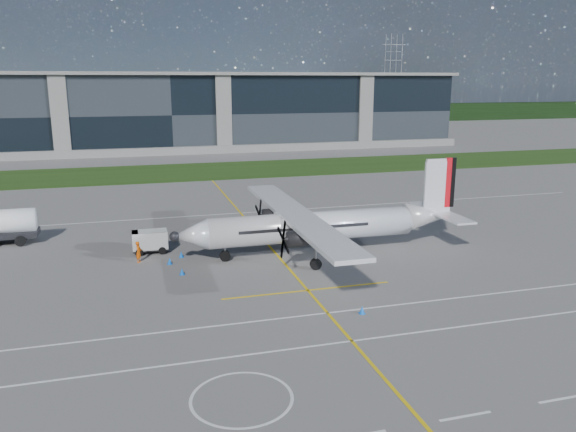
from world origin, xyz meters
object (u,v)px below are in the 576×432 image
safety_cone_fwd (170,261)px  pylon_east (393,77)px  baggage_tug (150,242)px  safety_cone_portwing (362,310)px  safety_cone_stbdwing (262,217)px  ground_crew_person (138,250)px  safety_cone_nose_stbd (181,254)px  safety_cone_nose_port (182,271)px  turboprop_aircraft (322,209)px

safety_cone_fwd → pylon_east: bearing=58.4°
baggage_tug → safety_cone_portwing: size_ratio=6.13×
baggage_tug → safety_cone_fwd: baggage_tug is taller
safety_cone_stbdwing → safety_cone_fwd: 15.97m
ground_crew_person → safety_cone_nose_stbd: bearing=-63.7°
pylon_east → safety_cone_nose_stbd: size_ratio=60.00×
baggage_tug → safety_cone_nose_stbd: baggage_tug is taller
pylon_east → safety_cone_nose_port: 175.89m
safety_cone_portwing → baggage_tug: bearing=125.9°
safety_cone_nose_port → safety_cone_nose_stbd: bearing=85.3°
turboprop_aircraft → safety_cone_fwd: bearing=177.9°
turboprop_aircraft → safety_cone_nose_stbd: turboprop_aircraft is taller
ground_crew_person → safety_cone_nose_port: 4.99m
safety_cone_stbdwing → baggage_tug: bearing=-143.8°
pylon_east → safety_cone_portwing: (-79.97, -160.65, -14.75)m
safety_cone_nose_port → safety_cone_stbdwing: (9.64, 14.90, 0.00)m
turboprop_aircraft → safety_cone_nose_stbd: bearing=170.1°
baggage_tug → pylon_east: bearing=57.4°
safety_cone_portwing → safety_cone_nose_stbd: bearing=123.7°
safety_cone_fwd → turboprop_aircraft: bearing=-2.1°
baggage_tug → safety_cone_portwing: bearing=-54.1°
safety_cone_stbdwing → safety_cone_portwing: bearing=-89.1°
safety_cone_stbdwing → ground_crew_person: bearing=-139.0°
pylon_east → ground_crew_person: 174.07m
pylon_east → safety_cone_nose_port: size_ratio=60.00×
turboprop_aircraft → safety_cone_nose_port: turboprop_aircraft is taller
turboprop_aircraft → baggage_tug: turboprop_aircraft is taller
safety_cone_fwd → safety_cone_portwing: size_ratio=1.00×
safety_cone_fwd → baggage_tug: bearing=109.7°
safety_cone_fwd → safety_cone_stbdwing: bearing=49.6°
safety_cone_nose_stbd → safety_cone_nose_port: size_ratio=1.00×
turboprop_aircraft → safety_cone_nose_stbd: 12.10m
safety_cone_nose_stbd → safety_cone_portwing: 17.49m
safety_cone_nose_port → turboprop_aircraft: bearing=11.0°
safety_cone_stbdwing → safety_cone_portwing: (0.42, -25.17, 0.00)m
pylon_east → turboprop_aircraft: pylon_east is taller
turboprop_aircraft → safety_cone_nose_port: (-11.75, -2.28, -3.54)m
safety_cone_nose_port → safety_cone_fwd: same height
ground_crew_person → safety_cone_stbdwing: 16.75m
baggage_tug → safety_cone_nose_port: 6.72m
pylon_east → baggage_tug: pylon_east is taller
baggage_tug → safety_cone_portwing: (12.07, -16.65, -0.67)m
turboprop_aircraft → safety_cone_stbdwing: turboprop_aircraft is taller
safety_cone_portwing → safety_cone_stbdwing: bearing=90.9°
turboprop_aircraft → baggage_tug: 14.64m
safety_cone_nose_port → safety_cone_portwing: 14.37m
safety_cone_nose_stbd → safety_cone_fwd: bearing=-124.2°
safety_cone_nose_stbd → safety_cone_stbdwing: same height
pylon_east → safety_cone_fwd: (-90.73, -147.66, -14.75)m
baggage_tug → safety_cone_fwd: size_ratio=6.13×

